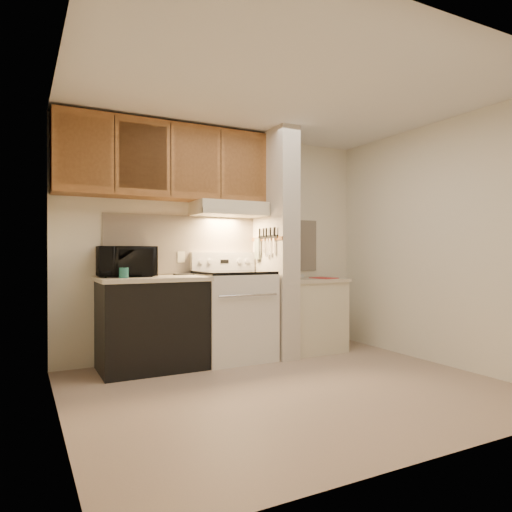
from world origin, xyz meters
TOP-DOWN VIEW (x-y plane):
  - floor at (0.00, 0.00)m, footprint 3.60×3.60m
  - ceiling at (0.00, 0.00)m, footprint 3.60×3.60m
  - wall_back at (0.00, 1.50)m, footprint 3.60×2.50m
  - wall_left at (-1.80, 0.00)m, footprint 0.02×3.00m
  - wall_right at (1.80, 0.00)m, footprint 0.02×3.00m
  - backsplash at (0.00, 1.49)m, footprint 2.60×0.02m
  - range_body at (0.00, 1.16)m, footprint 0.76×0.65m
  - oven_window at (0.00, 0.84)m, footprint 0.50×0.01m
  - oven_handle at (0.00, 0.80)m, footprint 0.65×0.02m
  - cooktop at (0.00, 1.16)m, footprint 0.74×0.64m
  - range_backguard at (0.00, 1.44)m, footprint 0.76×0.08m
  - range_display at (0.00, 1.40)m, footprint 0.10×0.01m
  - range_knob_left_outer at (-0.28, 1.40)m, footprint 0.05×0.02m
  - range_knob_left_inner at (-0.18, 1.40)m, footprint 0.05×0.02m
  - range_knob_right_inner at (0.18, 1.40)m, footprint 0.05×0.02m
  - range_knob_right_outer at (0.28, 1.40)m, footprint 0.05×0.02m
  - dishwasher_front at (-0.88, 1.17)m, footprint 1.00×0.63m
  - left_countertop at (-0.88, 1.17)m, footprint 1.04×0.67m
  - spoon_rest at (-0.48, 1.36)m, footprint 0.23×0.08m
  - teal_jar at (-1.17, 1.06)m, footprint 0.11×0.11m
  - outlet at (-0.48, 1.48)m, footprint 0.08×0.01m
  - microwave at (-1.10, 1.31)m, footprint 0.56×0.39m
  - partition_pillar at (0.51, 1.15)m, footprint 0.22×0.70m
  - pillar_trim at (0.39, 1.15)m, footprint 0.01×0.70m
  - knife_strip at (0.39, 1.10)m, footprint 0.02×0.42m
  - knife_blade_a at (0.38, 0.95)m, footprint 0.01×0.03m
  - knife_handle_a at (0.38, 0.93)m, footprint 0.02×0.02m
  - knife_blade_b at (0.38, 1.03)m, footprint 0.01×0.04m
  - knife_handle_b at (0.38, 1.02)m, footprint 0.02×0.02m
  - knife_blade_c at (0.38, 1.09)m, footprint 0.01×0.04m
  - knife_handle_c at (0.38, 1.11)m, footprint 0.02×0.02m
  - knife_blade_d at (0.38, 1.17)m, footprint 0.01×0.04m
  - knife_handle_d at (0.38, 1.17)m, footprint 0.02×0.02m
  - knife_blade_e at (0.38, 1.27)m, footprint 0.01×0.04m
  - knife_handle_e at (0.38, 1.27)m, footprint 0.02×0.02m
  - oven_mitt at (0.38, 1.32)m, footprint 0.03×0.10m
  - right_cab_base at (0.97, 1.15)m, footprint 0.70×0.60m
  - right_countertop at (0.97, 1.15)m, footprint 0.74×0.64m
  - red_folder at (1.07, 1.00)m, footprint 0.27×0.32m
  - white_box at (0.92, 1.33)m, footprint 0.15×0.11m
  - range_hood at (0.00, 1.28)m, footprint 0.78×0.44m
  - hood_lip at (0.00, 1.07)m, footprint 0.78×0.04m
  - upper_cabinets at (-0.69, 1.32)m, footprint 2.18×0.33m
  - cab_door_a at (-1.51, 1.17)m, footprint 0.46×0.01m
  - cab_gap_a at (-1.23, 1.16)m, footprint 0.01×0.01m
  - cab_door_b at (-0.96, 1.17)m, footprint 0.46×0.01m
  - cab_gap_b at (-0.69, 1.16)m, footprint 0.01×0.01m
  - cab_door_c at (-0.42, 1.17)m, footprint 0.46×0.01m
  - cab_gap_c at (-0.14, 1.16)m, footprint 0.01×0.01m
  - cab_door_d at (0.13, 1.17)m, footprint 0.46×0.01m

SIDE VIEW (x-z plane):
  - floor at x=0.00m, z-range 0.00..0.00m
  - right_cab_base at x=0.97m, z-range 0.00..0.81m
  - dishwasher_front at x=-0.88m, z-range 0.00..0.87m
  - range_body at x=0.00m, z-range 0.00..0.92m
  - oven_window at x=0.00m, z-range 0.35..0.65m
  - oven_handle at x=0.00m, z-range 0.71..0.73m
  - right_countertop at x=0.97m, z-range 0.81..0.85m
  - red_folder at x=1.07m, z-range 0.85..0.86m
  - white_box at x=0.92m, z-range 0.85..0.89m
  - left_countertop at x=-0.88m, z-range 0.87..0.91m
  - spoon_rest at x=-0.48m, z-range 0.91..0.93m
  - cooktop at x=0.00m, z-range 0.92..0.95m
  - teal_jar at x=-1.17m, z-range 0.91..1.01m
  - range_backguard at x=0.00m, z-range 0.95..1.15m
  - range_display at x=0.00m, z-range 1.03..1.07m
  - range_knob_left_outer at x=-0.28m, z-range 1.03..1.07m
  - range_knob_left_inner at x=-0.18m, z-range 1.03..1.07m
  - range_knob_right_inner at x=0.18m, z-range 1.03..1.07m
  - range_knob_right_outer at x=0.28m, z-range 1.03..1.07m
  - microwave at x=-1.10m, z-range 0.91..1.21m
  - outlet at x=-0.48m, z-range 1.04..1.16m
  - oven_mitt at x=0.38m, z-range 1.07..1.31m
  - knife_blade_c at x=0.38m, z-range 1.10..1.30m
  - knife_blade_b at x=0.38m, z-range 1.12..1.30m
  - knife_blade_e at x=0.38m, z-range 1.12..1.30m
  - knife_blade_a at x=0.38m, z-range 1.14..1.30m
  - knife_blade_d at x=0.38m, z-range 1.14..1.30m
  - backsplash at x=0.00m, z-range 0.92..1.55m
  - wall_back at x=0.00m, z-range 1.24..1.26m
  - wall_left at x=-1.80m, z-range 0.00..2.50m
  - wall_right at x=1.80m, z-range 0.00..2.50m
  - partition_pillar at x=0.51m, z-range 0.00..2.50m
  - pillar_trim at x=0.39m, z-range 1.28..1.32m
  - knife_strip at x=0.39m, z-range 1.30..1.34m
  - knife_handle_a at x=0.38m, z-range 1.32..1.42m
  - knife_handle_b at x=0.38m, z-range 1.32..1.42m
  - knife_handle_c at x=0.38m, z-range 1.32..1.42m
  - knife_handle_d at x=0.38m, z-range 1.32..1.42m
  - knife_handle_e at x=0.38m, z-range 1.32..1.42m
  - hood_lip at x=0.00m, z-range 1.55..1.61m
  - range_hood at x=0.00m, z-range 1.55..1.70m
  - upper_cabinets at x=-0.69m, z-range 1.70..2.47m
  - cab_door_a at x=-1.51m, z-range 1.77..2.40m
  - cab_gap_a at x=-1.23m, z-range 1.72..2.45m
  - cab_door_b at x=-0.96m, z-range 1.77..2.40m
  - cab_gap_b at x=-0.69m, z-range 1.72..2.45m
  - cab_door_c at x=-0.42m, z-range 1.77..2.40m
  - cab_gap_c at x=-0.14m, z-range 1.72..2.45m
  - cab_door_d at x=0.13m, z-range 1.77..2.40m
  - ceiling at x=0.00m, z-range 2.50..2.50m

